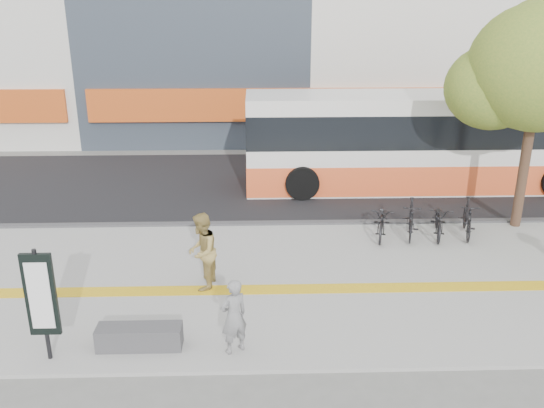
{
  "coord_description": "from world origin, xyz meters",
  "views": [
    {
      "loc": [
        -0.37,
        -10.57,
        6.36
      ],
      "look_at": [
        0.01,
        2.0,
        1.79
      ],
      "focal_mm": 37.76,
      "sensor_mm": 36.0,
      "label": 1
    }
  ],
  "objects_px": {
    "street_tree": "(536,70)",
    "bus": "(423,144)",
    "bench": "(140,337)",
    "signboard": "(41,297)",
    "pedestrian_tan": "(202,251)",
    "seated_woman": "(234,316)"
  },
  "relations": [
    {
      "from": "street_tree",
      "to": "bus",
      "type": "bearing_deg",
      "value": 115.74
    },
    {
      "from": "bench",
      "to": "street_tree",
      "type": "relative_size",
      "value": 0.25
    },
    {
      "from": "bench",
      "to": "signboard",
      "type": "xyz_separation_m",
      "value": [
        -1.6,
        -0.31,
        1.06
      ]
    },
    {
      "from": "pedestrian_tan",
      "to": "bench",
      "type": "bearing_deg",
      "value": -14.18
    },
    {
      "from": "bench",
      "to": "pedestrian_tan",
      "type": "relative_size",
      "value": 0.89
    },
    {
      "from": "signboard",
      "to": "street_tree",
      "type": "bearing_deg",
      "value": 29.07
    },
    {
      "from": "seated_woman",
      "to": "pedestrian_tan",
      "type": "height_order",
      "value": "pedestrian_tan"
    },
    {
      "from": "street_tree",
      "to": "bus",
      "type": "relative_size",
      "value": 0.52
    },
    {
      "from": "signboard",
      "to": "pedestrian_tan",
      "type": "distance_m",
      "value": 3.75
    },
    {
      "from": "street_tree",
      "to": "bench",
      "type": "bearing_deg",
      "value": -148.38
    },
    {
      "from": "street_tree",
      "to": "signboard",
      "type": "bearing_deg",
      "value": -150.93
    },
    {
      "from": "street_tree",
      "to": "seated_woman",
      "type": "distance_m",
      "value": 10.76
    },
    {
      "from": "signboard",
      "to": "seated_woman",
      "type": "height_order",
      "value": "signboard"
    },
    {
      "from": "street_tree",
      "to": "seated_woman",
      "type": "height_order",
      "value": "street_tree"
    },
    {
      "from": "street_tree",
      "to": "pedestrian_tan",
      "type": "distance_m",
      "value": 10.14
    },
    {
      "from": "bus",
      "to": "pedestrian_tan",
      "type": "relative_size",
      "value": 6.79
    },
    {
      "from": "bench",
      "to": "seated_woman",
      "type": "bearing_deg",
      "value": -5.57
    },
    {
      "from": "seated_woman",
      "to": "bus",
      "type": "bearing_deg",
      "value": -154.98
    },
    {
      "from": "signboard",
      "to": "street_tree",
      "type": "relative_size",
      "value": 0.35
    },
    {
      "from": "bus",
      "to": "pedestrian_tan",
      "type": "height_order",
      "value": "bus"
    },
    {
      "from": "street_tree",
      "to": "bus",
      "type": "height_order",
      "value": "street_tree"
    },
    {
      "from": "seated_woman",
      "to": "signboard",
      "type": "bearing_deg",
      "value": -30.64
    }
  ]
}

